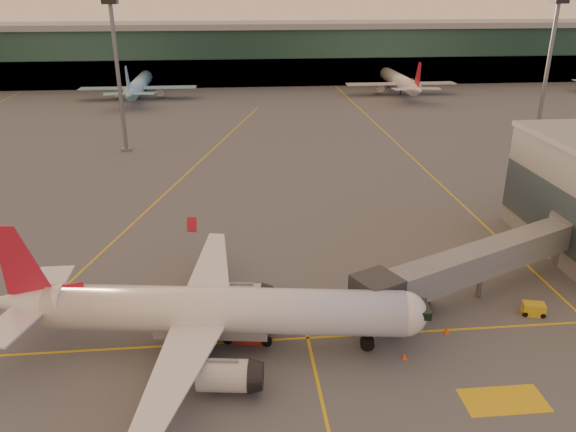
{
  "coord_description": "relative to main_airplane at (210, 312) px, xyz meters",
  "views": [
    {
      "loc": [
        -0.54,
        -34.5,
        27.49
      ],
      "look_at": [
        4.8,
        20.08,
        5.0
      ],
      "focal_mm": 35.0,
      "sensor_mm": 36.0,
      "label": 1
    }
  ],
  "objects": [
    {
      "name": "gpu_cart",
      "position": [
        28.73,
        2.27,
        -2.9
      ],
      "size": [
        2.17,
        1.61,
        1.14
      ],
      "rotation": [
        0.0,
        0.0,
        -0.25
      ],
      "color": "gold",
      "rests_on": "ground"
    },
    {
      "name": "cone_nose",
      "position": [
        19.91,
        0.17,
        -3.17
      ],
      "size": [
        0.47,
        0.47,
        0.6
      ],
      "color": "#FF510D",
      "rests_on": "ground"
    },
    {
      "name": "main_airplane",
      "position": [
        0.0,
        0.0,
        0.0
      ],
      "size": [
        35.22,
        31.88,
        10.64
      ],
      "rotation": [
        0.0,
        0.0,
        -0.14
      ],
      "color": "white",
      "rests_on": "ground"
    },
    {
      "name": "cone_wing_left",
      "position": [
        -0.75,
        18.07,
        -3.16
      ],
      "size": [
        0.48,
        0.48,
        0.61
      ],
      "color": "#FF510D",
      "rests_on": "ground"
    },
    {
      "name": "mast_west_near",
      "position": [
        -16.99,
        61.6,
        11.4
      ],
      "size": [
        2.4,
        2.4,
        25.6
      ],
      "color": "slate",
      "rests_on": "ground"
    },
    {
      "name": "jet_bridge",
      "position": [
        26.36,
        6.48,
        0.27
      ],
      "size": [
        27.78,
        15.45,
        5.45
      ],
      "color": "slate",
      "rests_on": "ground"
    },
    {
      "name": "ground",
      "position": [
        3.01,
        -4.4,
        -3.46
      ],
      "size": [
        600.0,
        600.0,
        0.0
      ],
      "primitive_type": "plane",
      "color": "#4C4F54",
      "rests_on": "ground"
    },
    {
      "name": "distant_aircraft_row",
      "position": [
        -17.99,
        113.6,
        -3.46
      ],
      "size": [
        290.0,
        34.0,
        13.0
      ],
      "color": "#87C8E1",
      "rests_on": "ground"
    },
    {
      "name": "taxi_markings",
      "position": [
        -4.31,
        40.09,
        -3.45
      ],
      "size": [
        100.12,
        173.0,
        0.01
      ],
      "color": "gold",
      "rests_on": "ground"
    },
    {
      "name": "catering_truck",
      "position": [
        2.92,
        1.27,
        -1.12
      ],
      "size": [
        5.66,
        3.37,
        4.11
      ],
      "rotation": [
        0.0,
        0.0,
        -0.21
      ],
      "color": "red",
      "rests_on": "ground"
    },
    {
      "name": "cone_fwd",
      "position": [
        15.31,
        -2.98,
        -3.21
      ],
      "size": [
        0.4,
        0.4,
        0.51
      ],
      "color": "#FF510D",
      "rests_on": "ground"
    },
    {
      "name": "terminal",
      "position": [
        3.01,
        137.39,
        5.3
      ],
      "size": [
        400.0,
        20.0,
        17.6
      ],
      "color": "#19382D",
      "rests_on": "ground"
    },
    {
      "name": "mast_east_near",
      "position": [
        58.01,
        57.6,
        11.4
      ],
      "size": [
        2.4,
        2.4,
        25.6
      ],
      "color": "slate",
      "rests_on": "ground"
    },
    {
      "name": "pushback_tug",
      "position": [
        18.01,
        4.96,
        -2.65
      ],
      "size": [
        4.32,
        3.29,
        1.98
      ],
      "rotation": [
        0.0,
        0.0,
        -0.37
      ],
      "color": "black",
      "rests_on": "ground"
    }
  ]
}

